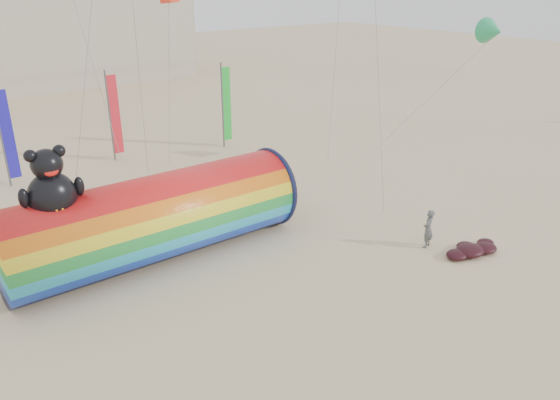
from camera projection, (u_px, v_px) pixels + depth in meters
ground at (294, 278)px, 19.52m from camera, size 160.00×160.00×0.00m
windsock_assembly at (155, 216)px, 20.36m from camera, size 11.08×3.38×5.11m
kite_handler at (428, 229)px, 21.44m from camera, size 0.67×0.55×1.58m
fabric_bundle at (472, 249)px, 21.16m from camera, size 2.62×1.35×0.41m
festival_banners at (123, 117)px, 30.48m from camera, size 12.99×1.68×5.20m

